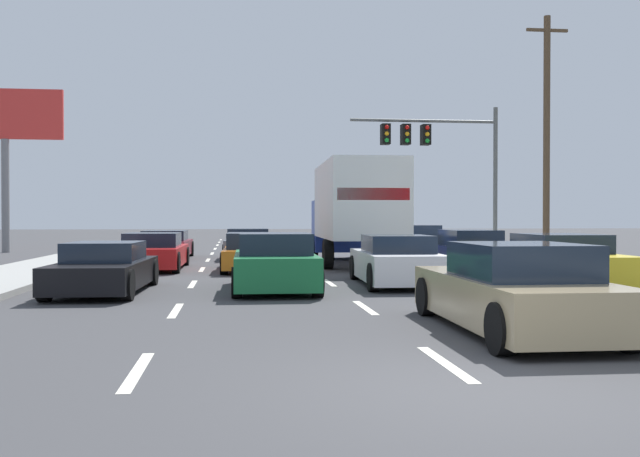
{
  "coord_description": "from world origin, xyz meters",
  "views": [
    {
      "loc": [
        -2.36,
        -6.5,
        1.65
      ],
      "look_at": [
        0.04,
        13.54,
        1.34
      ],
      "focal_mm": 39.98,
      "sensor_mm": 36.0,
      "label": 1
    }
  ],
  "objects_px": {
    "car_red": "(154,253)",
    "utility_pole_mid": "(547,133)",
    "car_gray": "(248,244)",
    "traffic_signal_mast": "(430,144)",
    "car_navy": "(468,251)",
    "car_silver": "(416,243)",
    "roadside_billboard": "(5,132)",
    "car_white": "(396,262)",
    "car_tan": "(514,292)",
    "car_green": "(275,264)",
    "car_maroon": "(166,245)",
    "car_black": "(105,269)",
    "box_truck": "(354,207)",
    "car_orange": "(254,253)",
    "car_yellow": "(559,263)"
  },
  "relations": [
    {
      "from": "car_red",
      "to": "utility_pole_mid",
      "type": "distance_m",
      "value": 17.31
    },
    {
      "from": "car_gray",
      "to": "traffic_signal_mast",
      "type": "height_order",
      "value": "traffic_signal_mast"
    },
    {
      "from": "car_red",
      "to": "car_navy",
      "type": "distance_m",
      "value": 10.05
    },
    {
      "from": "car_silver",
      "to": "roadside_billboard",
      "type": "height_order",
      "value": "roadside_billboard"
    },
    {
      "from": "car_white",
      "to": "car_tan",
      "type": "height_order",
      "value": "car_tan"
    },
    {
      "from": "car_green",
      "to": "car_maroon",
      "type": "bearing_deg",
      "value": 105.77
    },
    {
      "from": "car_maroon",
      "to": "car_gray",
      "type": "xyz_separation_m",
      "value": [
        3.3,
        -0.42,
        0.03
      ]
    },
    {
      "from": "car_black",
      "to": "box_truck",
      "type": "relative_size",
      "value": 0.52
    },
    {
      "from": "car_orange",
      "to": "car_yellow",
      "type": "xyz_separation_m",
      "value": [
        6.97,
        -6.35,
        0.05
      ]
    },
    {
      "from": "car_gray",
      "to": "car_navy",
      "type": "distance_m",
      "value": 9.44
    },
    {
      "from": "car_red",
      "to": "car_yellow",
      "type": "height_order",
      "value": "car_yellow"
    },
    {
      "from": "car_black",
      "to": "car_tan",
      "type": "relative_size",
      "value": 0.97
    },
    {
      "from": "car_tan",
      "to": "car_silver",
      "type": "relative_size",
      "value": 1.04
    },
    {
      "from": "car_gray",
      "to": "box_truck",
      "type": "distance_m",
      "value": 5.57
    },
    {
      "from": "car_green",
      "to": "box_truck",
      "type": "xyz_separation_m",
      "value": [
        3.27,
        8.56,
        1.4
      ]
    },
    {
      "from": "car_orange",
      "to": "car_tan",
      "type": "height_order",
      "value": "car_tan"
    },
    {
      "from": "box_truck",
      "to": "car_yellow",
      "type": "relative_size",
      "value": 1.82
    },
    {
      "from": "car_navy",
      "to": "traffic_signal_mast",
      "type": "xyz_separation_m",
      "value": [
        1.61,
        10.25,
        4.5
      ]
    },
    {
      "from": "box_truck",
      "to": "traffic_signal_mast",
      "type": "height_order",
      "value": "traffic_signal_mast"
    },
    {
      "from": "traffic_signal_mast",
      "to": "utility_pole_mid",
      "type": "bearing_deg",
      "value": -42.59
    },
    {
      "from": "car_black",
      "to": "traffic_signal_mast",
      "type": "height_order",
      "value": "traffic_signal_mast"
    },
    {
      "from": "car_gray",
      "to": "roadside_billboard",
      "type": "bearing_deg",
      "value": 150.95
    },
    {
      "from": "car_navy",
      "to": "roadside_billboard",
      "type": "distance_m",
      "value": 22.68
    },
    {
      "from": "car_white",
      "to": "box_truck",
      "type": "bearing_deg",
      "value": 88.06
    },
    {
      "from": "car_white",
      "to": "car_orange",
      "type": "bearing_deg",
      "value": 122.37
    },
    {
      "from": "car_tan",
      "to": "traffic_signal_mast",
      "type": "bearing_deg",
      "value": 77.37
    },
    {
      "from": "car_orange",
      "to": "roadside_billboard",
      "type": "xyz_separation_m",
      "value": [
        -11.26,
        12.6,
        5.11
      ]
    },
    {
      "from": "car_black",
      "to": "car_maroon",
      "type": "bearing_deg",
      "value": 89.65
    },
    {
      "from": "car_tan",
      "to": "utility_pole_mid",
      "type": "distance_m",
      "value": 21.48
    },
    {
      "from": "box_truck",
      "to": "car_navy",
      "type": "bearing_deg",
      "value": -36.54
    },
    {
      "from": "car_black",
      "to": "car_orange",
      "type": "height_order",
      "value": "car_orange"
    },
    {
      "from": "box_truck",
      "to": "car_white",
      "type": "distance_m",
      "value": 7.77
    },
    {
      "from": "box_truck",
      "to": "car_tan",
      "type": "xyz_separation_m",
      "value": [
        -0.16,
        -14.8,
        -1.42
      ]
    },
    {
      "from": "car_white",
      "to": "car_red",
      "type": "bearing_deg",
      "value": 137.15
    },
    {
      "from": "car_black",
      "to": "car_silver",
      "type": "relative_size",
      "value": 1.01
    },
    {
      "from": "car_silver",
      "to": "utility_pole_mid",
      "type": "bearing_deg",
      "value": -1.15
    },
    {
      "from": "car_silver",
      "to": "car_yellow",
      "type": "relative_size",
      "value": 0.94
    },
    {
      "from": "car_red",
      "to": "utility_pole_mid",
      "type": "relative_size",
      "value": 0.46
    },
    {
      "from": "car_red",
      "to": "car_orange",
      "type": "distance_m",
      "value": 3.24
    },
    {
      "from": "box_truck",
      "to": "car_navy",
      "type": "relative_size",
      "value": 1.97
    },
    {
      "from": "car_tan",
      "to": "roadside_billboard",
      "type": "bearing_deg",
      "value": 120.41
    },
    {
      "from": "car_maroon",
      "to": "car_gray",
      "type": "relative_size",
      "value": 0.98
    },
    {
      "from": "car_red",
      "to": "car_navy",
      "type": "xyz_separation_m",
      "value": [
        10.02,
        -0.81,
        0.04
      ]
    },
    {
      "from": "box_truck",
      "to": "car_tan",
      "type": "relative_size",
      "value": 1.86
    },
    {
      "from": "car_white",
      "to": "car_tan",
      "type": "distance_m",
      "value": 7.17
    },
    {
      "from": "car_tan",
      "to": "car_navy",
      "type": "relative_size",
      "value": 1.06
    },
    {
      "from": "car_gray",
      "to": "car_tan",
      "type": "height_order",
      "value": "car_tan"
    },
    {
      "from": "traffic_signal_mast",
      "to": "roadside_billboard",
      "type": "distance_m",
      "value": 19.89
    },
    {
      "from": "car_black",
      "to": "car_yellow",
      "type": "bearing_deg",
      "value": -0.96
    },
    {
      "from": "car_maroon",
      "to": "car_gray",
      "type": "height_order",
      "value": "car_gray"
    }
  ]
}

